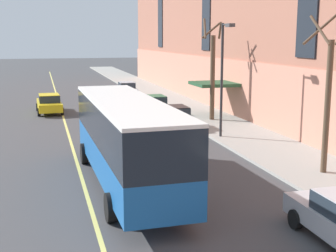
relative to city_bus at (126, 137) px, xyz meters
name	(u,v)px	position (x,y,z in m)	size (l,w,h in m)	color
ground_plane	(139,213)	(-0.10, -3.13, -2.10)	(260.00, 260.00, 0.00)	#424244
sidewalk	(317,170)	(8.90, -0.13, -2.02)	(4.59, 160.00, 0.15)	#9E9B93
city_bus	(126,137)	(0.00, 0.00, 0.00)	(3.02, 12.03, 3.61)	#19569E
parked_car_green_1	(154,105)	(5.39, 17.62, -1.31)	(2.06, 4.57, 1.56)	#23603D
parked_car_silver_2	(127,89)	(5.34, 29.68, -1.32)	(1.92, 4.47, 1.56)	#B7B7BC
parked_car_black_5	(174,117)	(5.35, 11.57, -1.31)	(2.06, 4.59, 1.56)	black
taxi_cab	(49,103)	(-2.67, 20.67, -1.31)	(2.14, 4.80, 1.56)	yellow
street_tree_mid_block	(327,95)	(8.79, -0.70, 1.51)	(1.77, 1.72, 6.96)	brown
street_tree_far_uptown	(212,71)	(8.78, 13.54, 1.59)	(1.60, 1.47, 7.30)	brown
street_lamp	(223,68)	(7.20, 7.47, 2.21)	(0.36, 1.48, 6.76)	#2D2D30
fire_hydrant	(163,102)	(7.10, 21.43, -1.60)	(0.42, 0.24, 0.72)	red
lane_centerline	(85,191)	(-1.70, -0.13, -2.09)	(0.16, 140.00, 0.01)	#E0D66B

